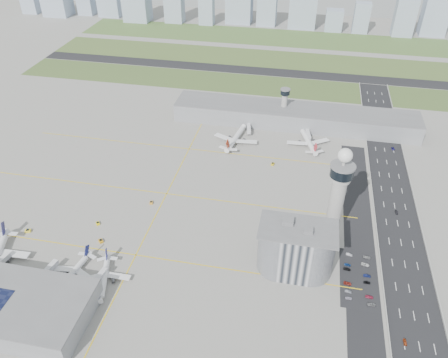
% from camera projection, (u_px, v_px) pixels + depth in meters
% --- Properties ---
extents(ground, '(1000.00, 1000.00, 0.00)m').
position_uv_depth(ground, '(213.00, 230.00, 275.04)').
color(ground, '#99978F').
extents(grass_strip_0, '(480.00, 50.00, 0.08)m').
position_uv_depth(grass_strip_0, '(241.00, 84.00, 456.33)').
color(grass_strip_0, '#3C5428').
rests_on(grass_strip_0, ground).
extents(grass_strip_1, '(480.00, 60.00, 0.08)m').
position_uv_depth(grass_strip_1, '(252.00, 58.00, 515.69)').
color(grass_strip_1, '#49622E').
rests_on(grass_strip_1, ground).
extents(grass_strip_2, '(480.00, 70.00, 0.08)m').
position_uv_depth(grass_strip_2, '(261.00, 36.00, 579.01)').
color(grass_strip_2, '#49652F').
rests_on(grass_strip_2, ground).
extents(runway, '(480.00, 22.00, 0.10)m').
position_uv_depth(runway, '(247.00, 70.00, 485.60)').
color(runway, black).
rests_on(runway, ground).
extents(highway, '(28.00, 500.00, 0.10)m').
position_uv_depth(highway, '(404.00, 257.00, 256.53)').
color(highway, black).
rests_on(highway, ground).
extents(barrier_left, '(0.60, 500.00, 1.20)m').
position_uv_depth(barrier_left, '(379.00, 253.00, 258.45)').
color(barrier_left, '#9E9E99').
rests_on(barrier_left, ground).
extents(barrier_right, '(0.60, 500.00, 1.20)m').
position_uv_depth(barrier_right, '(429.00, 260.00, 253.95)').
color(barrier_right, '#9E9E99').
rests_on(barrier_right, ground).
extents(landside_road, '(18.00, 260.00, 0.08)m').
position_uv_depth(landside_road, '(361.00, 263.00, 252.63)').
color(landside_road, black).
rests_on(landside_road, ground).
extents(parking_lot, '(20.00, 44.00, 0.10)m').
position_uv_depth(parking_lot, '(358.00, 278.00, 243.45)').
color(parking_lot, black).
rests_on(parking_lot, ground).
extents(taxiway_line_h_0, '(260.00, 0.60, 0.01)m').
position_uv_depth(taxiway_line_h_0, '(136.00, 255.00, 257.72)').
color(taxiway_line_h_0, yellow).
rests_on(taxiway_line_h_0, ground).
extents(taxiway_line_h_1, '(260.00, 0.60, 0.01)m').
position_uv_depth(taxiway_line_h_1, '(167.00, 194.00, 305.21)').
color(taxiway_line_h_1, yellow).
rests_on(taxiway_line_h_1, ground).
extents(taxiway_line_h_2, '(260.00, 0.60, 0.01)m').
position_uv_depth(taxiway_line_h_2, '(189.00, 149.00, 352.70)').
color(taxiway_line_h_2, yellow).
rests_on(taxiway_line_h_2, ground).
extents(taxiway_line_v, '(0.60, 260.00, 0.01)m').
position_uv_depth(taxiway_line_v, '(167.00, 194.00, 305.21)').
color(taxiway_line_v, yellow).
rests_on(taxiway_line_v, ground).
extents(control_tower, '(14.00, 14.00, 64.50)m').
position_uv_depth(control_tower, '(338.00, 193.00, 249.14)').
color(control_tower, '#ADAAA5').
rests_on(control_tower, ground).
extents(secondary_tower, '(8.60, 8.60, 31.90)m').
position_uv_depth(secondary_tower, '(284.00, 103.00, 377.86)').
color(secondary_tower, '#ADAAA5').
rests_on(secondary_tower, ground).
extents(admin_building, '(42.00, 24.00, 33.50)m').
position_uv_depth(admin_building, '(296.00, 249.00, 240.25)').
color(admin_building, '#B2B2B7').
rests_on(admin_building, ground).
extents(terminal_pier, '(210.00, 32.00, 15.80)m').
position_uv_depth(terminal_pier, '(294.00, 116.00, 381.10)').
color(terminal_pier, gray).
rests_on(terminal_pier, ground).
extents(near_terminal, '(84.00, 42.00, 13.00)m').
position_uv_depth(near_terminal, '(8.00, 306.00, 220.48)').
color(near_terminal, gray).
rests_on(near_terminal, ground).
extents(airplane_near_b, '(34.08, 38.35, 9.58)m').
position_uv_depth(airplane_near_b, '(71.00, 271.00, 241.44)').
color(airplane_near_b, white).
rests_on(airplane_near_b, ground).
extents(airplane_near_c, '(37.64, 41.04, 9.54)m').
position_uv_depth(airplane_near_c, '(104.00, 276.00, 238.56)').
color(airplane_near_c, white).
rests_on(airplane_near_c, ground).
extents(airplane_far_a, '(43.84, 49.29, 12.29)m').
position_uv_depth(airplane_far_a, '(236.00, 135.00, 358.60)').
color(airplane_far_a, white).
rests_on(airplane_far_a, ground).
extents(airplane_far_b, '(47.61, 51.51, 11.79)m').
position_uv_depth(airplane_far_b, '(308.00, 138.00, 355.41)').
color(airplane_far_b, white).
rests_on(airplane_far_b, ground).
extents(jet_bridge_near_1, '(5.39, 14.31, 5.70)m').
position_uv_depth(jet_bridge_near_1, '(41.00, 280.00, 238.41)').
color(jet_bridge_near_1, silver).
rests_on(jet_bridge_near_1, ground).
extents(jet_bridge_near_2, '(5.39, 14.31, 5.70)m').
position_uv_depth(jet_bridge_near_2, '(92.00, 289.00, 233.59)').
color(jet_bridge_near_2, silver).
rests_on(jet_bridge_near_2, ground).
extents(jet_bridge_far_0, '(5.39, 14.31, 5.70)m').
position_uv_depth(jet_bridge_far_0, '(249.00, 126.00, 377.52)').
color(jet_bridge_far_0, silver).
rests_on(jet_bridge_far_0, ground).
extents(jet_bridge_far_1, '(5.39, 14.31, 5.70)m').
position_uv_depth(jet_bridge_far_1, '(307.00, 132.00, 369.48)').
color(jet_bridge_far_1, silver).
rests_on(jet_bridge_far_1, ground).
extents(tug_0, '(3.91, 3.22, 1.96)m').
position_uv_depth(tug_0, '(28.00, 231.00, 273.35)').
color(tug_0, yellow).
rests_on(tug_0, ground).
extents(tug_1, '(3.76, 3.75, 1.83)m').
position_uv_depth(tug_1, '(101.00, 241.00, 266.08)').
color(tug_1, orange).
rests_on(tug_1, ground).
extents(tug_2, '(3.24, 3.42, 1.64)m').
position_uv_depth(tug_2, '(98.00, 223.00, 279.17)').
color(tug_2, yellow).
rests_on(tug_2, ground).
extents(tug_3, '(2.64, 3.29, 1.68)m').
position_uv_depth(tug_3, '(151.00, 202.00, 296.14)').
color(tug_3, gold).
rests_on(tug_3, ground).
extents(tug_4, '(3.91, 3.41, 1.90)m').
position_uv_depth(tug_4, '(236.00, 141.00, 361.01)').
color(tug_4, yellow).
rests_on(tug_4, ground).
extents(tug_5, '(2.65, 3.38, 1.76)m').
position_uv_depth(tug_5, '(273.00, 164.00, 333.81)').
color(tug_5, gold).
rests_on(tug_5, ground).
extents(car_lot_0, '(3.58, 1.60, 1.20)m').
position_uv_depth(car_lot_0, '(349.00, 298.00, 231.59)').
color(car_lot_0, '#B5B0C6').
rests_on(car_lot_0, ground).
extents(car_lot_1, '(3.61, 1.55, 1.16)m').
position_uv_depth(car_lot_1, '(348.00, 291.00, 235.23)').
color(car_lot_1, gray).
rests_on(car_lot_1, ground).
extents(car_lot_2, '(4.48, 2.52, 1.18)m').
position_uv_depth(car_lot_2, '(348.00, 283.00, 239.68)').
color(car_lot_2, maroon).
rests_on(car_lot_2, ground).
extents(car_lot_3, '(4.24, 2.11, 1.18)m').
position_uv_depth(car_lot_3, '(347.00, 269.00, 248.08)').
color(car_lot_3, black).
rests_on(car_lot_3, ground).
extents(car_lot_4, '(3.74, 1.74, 1.24)m').
position_uv_depth(car_lot_4, '(348.00, 265.00, 250.73)').
color(car_lot_4, navy).
rests_on(car_lot_4, ground).
extents(car_lot_5, '(3.77, 1.81, 1.19)m').
position_uv_depth(car_lot_5, '(349.00, 254.00, 257.30)').
color(car_lot_5, silver).
rests_on(car_lot_5, ground).
extents(car_lot_6, '(4.38, 2.26, 1.18)m').
position_uv_depth(car_lot_6, '(372.00, 304.00, 228.29)').
color(car_lot_6, gray).
rests_on(car_lot_6, ground).
extents(car_lot_7, '(4.15, 1.79, 1.19)m').
position_uv_depth(car_lot_7, '(369.00, 297.00, 232.26)').
color(car_lot_7, '#A02441').
rests_on(car_lot_7, ground).
extents(car_lot_8, '(3.72, 1.52, 1.26)m').
position_uv_depth(car_lot_8, '(367.00, 282.00, 240.17)').
color(car_lot_8, black).
rests_on(car_lot_8, ground).
extents(car_lot_9, '(4.04, 1.58, 1.31)m').
position_uv_depth(car_lot_9, '(367.00, 276.00, 244.00)').
color(car_lot_9, '#101848').
rests_on(car_lot_9, ground).
extents(car_lot_10, '(4.81, 2.69, 1.27)m').
position_uv_depth(car_lot_10, '(365.00, 264.00, 250.82)').
color(car_lot_10, silver).
rests_on(car_lot_10, ground).
extents(car_lot_11, '(4.01, 1.68, 1.16)m').
position_uv_depth(car_lot_11, '(367.00, 257.00, 255.47)').
color(car_lot_11, gray).
rests_on(car_lot_11, ground).
extents(car_hw_0, '(1.65, 3.82, 1.28)m').
position_uv_depth(car_hw_0, '(405.00, 342.00, 210.32)').
color(car_hw_0, '#8F3313').
rests_on(car_hw_0, ground).
extents(car_hw_1, '(1.70, 3.92, 1.25)m').
position_uv_depth(car_hw_1, '(396.00, 212.00, 288.16)').
color(car_hw_1, black).
rests_on(car_hw_1, ground).
extents(car_hw_2, '(2.70, 4.65, 1.22)m').
position_uv_depth(car_hw_2, '(393.00, 149.00, 351.81)').
color(car_hw_2, navy).
rests_on(car_hw_2, ground).
extents(car_hw_4, '(1.81, 3.76, 1.24)m').
position_uv_depth(car_hw_4, '(370.00, 114.00, 400.17)').
color(car_hw_4, gray).
rests_on(car_hw_4, ground).
extents(skyline_bldg_0, '(24.05, 19.24, 26.50)m').
position_uv_depth(skyline_bldg_0, '(31.00, 4.00, 661.73)').
color(skyline_bldg_0, '#9EADC1').
rests_on(skyline_bldg_0, ground).
extents(skyline_bldg_2, '(22.81, 18.25, 26.79)m').
position_uv_depth(skyline_bldg_2, '(86.00, 5.00, 654.44)').
color(skyline_bldg_2, '#9EADC1').
rests_on(skyline_bldg_2, ground).
extents(skyline_bldg_3, '(32.30, 25.84, 36.93)m').
position_uv_depth(skyline_bldg_3, '(110.00, 3.00, 646.17)').
color(skyline_bldg_3, '#9EADC1').
rests_on(skyline_bldg_3, ground).
extents(skyline_bldg_6, '(20.04, 16.03, 45.20)m').
position_uv_depth(skyline_bldg_6, '(207.00, 8.00, 609.00)').
color(skyline_bldg_6, '#9EADC1').
rests_on(skyline_bldg_6, ground).
extents(skyline_bldg_7, '(35.76, 28.61, 61.22)m').
position_uv_depth(skyline_bldg_7, '(239.00, 0.00, 612.36)').
color(skyline_bldg_7, '#9EADC1').
rests_on(skyline_bldg_7, ground).
extents(skyline_bldg_9, '(36.96, 29.57, 62.11)m').
position_uv_depth(skyline_bldg_9, '(304.00, 4.00, 594.06)').
color(skyline_bldg_9, '#9EADC1').
rests_on(skyline_bldg_9, ground).
extents(skyline_bldg_10, '(23.01, 18.41, 27.75)m').
position_uv_depth(skyline_bldg_10, '(334.00, 20.00, 590.44)').
color(skyline_bldg_10, '#9EADC1').
rests_on(skyline_bldg_10, ground).
extents(skyline_bldg_11, '(20.22, 16.18, 38.97)m').
position_uv_depth(skyline_bldg_11, '(361.00, 18.00, 581.24)').
color(skyline_bldg_11, '#9EADC1').
rests_on(skyline_bldg_11, ground).
extents(skyline_bldg_12, '(26.14, 20.92, 46.89)m').
position_uv_depth(skyline_bldg_12, '(405.00, 17.00, 568.62)').
color(skyline_bldg_12, '#9EADC1').
rests_on(skyline_bldg_12, ground).
extents(skyline_bldg_13, '(32.26, 25.81, 81.20)m').
position_uv_depth(skyline_bldg_13, '(438.00, 3.00, 561.71)').
color(skyline_bldg_13, '#9EADC1').
rests_on(skyline_bldg_13, ground).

